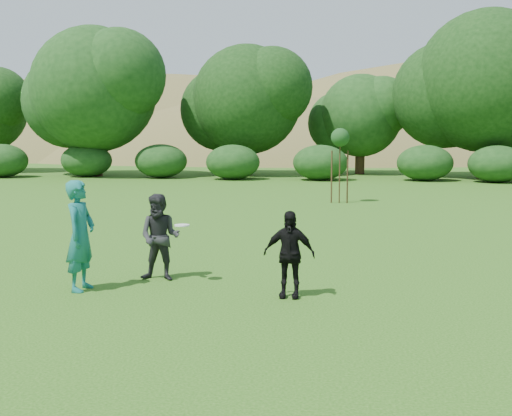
{
  "coord_description": "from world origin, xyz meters",
  "views": [
    {
      "loc": [
        1.78,
        -10.5,
        2.74
      ],
      "look_at": [
        0.0,
        3.0,
        1.1
      ],
      "focal_mm": 45.0,
      "sensor_mm": 36.0,
      "label": 1
    }
  ],
  "objects": [
    {
      "name": "hillside",
      "position": [
        -0.56,
        68.45,
        -11.97
      ],
      "size": [
        150.0,
        72.0,
        52.0
      ],
      "color": "olive",
      "rests_on": "ground"
    },
    {
      "name": "frisbee",
      "position": [
        -1.02,
        0.58,
        1.06
      ],
      "size": [
        0.27,
        0.27,
        0.03
      ],
      "color": "white",
      "rests_on": "ground"
    },
    {
      "name": "tree_row",
      "position": [
        3.23,
        28.68,
        4.87
      ],
      "size": [
        53.92,
        10.38,
        9.62
      ],
      "color": "#3A2616",
      "rests_on": "ground"
    },
    {
      "name": "player_black",
      "position": [
        0.96,
        -0.14,
        0.72
      ],
      "size": [
        0.87,
        0.4,
        1.45
      ],
      "primitive_type": "imported",
      "rotation": [
        0.0,
        0.0,
        -0.06
      ],
      "color": "black",
      "rests_on": "ground"
    },
    {
      "name": "ground",
      "position": [
        0.0,
        0.0,
        0.0
      ],
      "size": [
        120.0,
        120.0,
        0.0
      ],
      "primitive_type": "plane",
      "color": "#19470C",
      "rests_on": "ground"
    },
    {
      "name": "sapling",
      "position": [
        1.75,
        14.13,
        2.42
      ],
      "size": [
        0.7,
        0.7,
        2.85
      ],
      "color": "#3A2916",
      "rests_on": "ground"
    },
    {
      "name": "player_teal",
      "position": [
        -2.63,
        -0.14,
        0.95
      ],
      "size": [
        0.5,
        0.72,
        1.91
      ],
      "primitive_type": "imported",
      "rotation": [
        0.0,
        0.0,
        1.51
      ],
      "color": "#166662",
      "rests_on": "ground"
    },
    {
      "name": "player_grey",
      "position": [
        -1.49,
        0.78,
        0.8
      ],
      "size": [
        0.8,
        0.64,
        1.6
      ],
      "primitive_type": "imported",
      "rotation": [
        0.0,
        0.0,
        -0.04
      ],
      "color": "#252628",
      "rests_on": "ground"
    }
  ]
}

